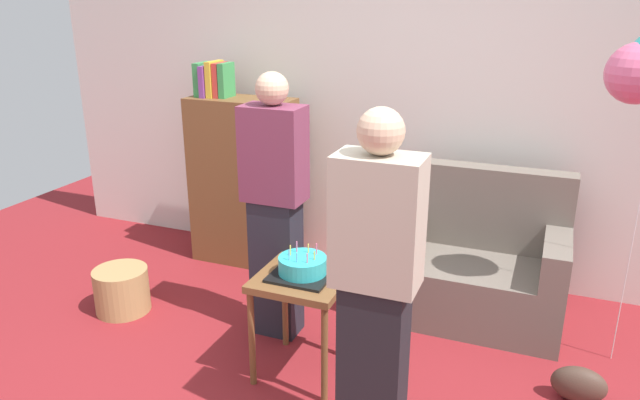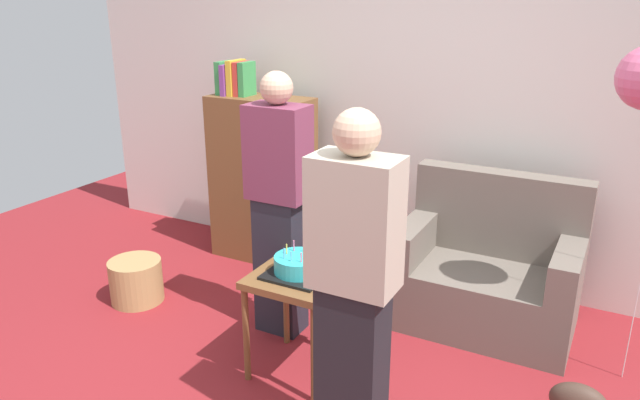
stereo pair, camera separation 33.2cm
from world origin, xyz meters
TOP-DOWN VIEW (x-y plane):
  - wall_back at (0.00, 2.05)m, footprint 6.00×0.10m
  - couch at (0.65, 1.49)m, footprint 1.10×0.70m
  - bookshelf at (-1.19, 1.68)m, footprint 0.80×0.36m
  - side_table at (-0.15, 0.45)m, footprint 0.48×0.48m
  - birthday_cake at (-0.15, 0.45)m, footprint 0.32×0.32m
  - person_blowing_candles at (-0.47, 0.79)m, footprint 0.36×0.22m
  - person_holding_cake at (0.40, -0.03)m, footprint 0.36×0.22m
  - wicker_basket at (-1.55, 0.63)m, footprint 0.36×0.36m

SIDE VIEW (x-z plane):
  - wicker_basket at x=-1.55m, z-range 0.00..0.30m
  - couch at x=0.65m, z-range -0.14..0.82m
  - side_table at x=-0.15m, z-range 0.21..0.81m
  - birthday_cake at x=-0.15m, z-range 0.57..0.74m
  - bookshelf at x=-1.19m, z-range -0.11..1.45m
  - person_blowing_candles at x=-0.47m, z-range 0.02..1.65m
  - person_holding_cake at x=0.40m, z-range 0.02..1.65m
  - wall_back at x=0.00m, z-range 0.00..2.70m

